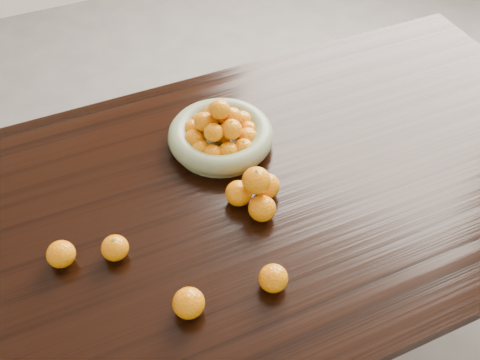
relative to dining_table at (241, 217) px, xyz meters
name	(u,v)px	position (x,y,z in m)	size (l,w,h in m)	color
ground	(241,333)	(0.00, 0.00, -0.66)	(5.00, 5.00, 0.00)	#615E5C
dining_table	(241,217)	(0.00, 0.00, 0.00)	(2.00, 1.00, 0.75)	black
fruit_bowl	(221,134)	(0.02, 0.19, 0.13)	(0.28, 0.28, 0.14)	gray
orange_pyramid	(256,192)	(0.02, -0.04, 0.14)	(0.14, 0.13, 0.12)	orange
loose_orange_0	(115,248)	(-0.33, -0.05, 0.12)	(0.06, 0.06, 0.06)	orange
loose_orange_1	(189,303)	(-0.23, -0.25, 0.12)	(0.07, 0.07, 0.06)	orange
loose_orange_2	(273,278)	(-0.04, -0.27, 0.12)	(0.06, 0.06, 0.06)	orange
loose_orange_3	(61,254)	(-0.44, -0.02, 0.12)	(0.06, 0.06, 0.06)	orange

